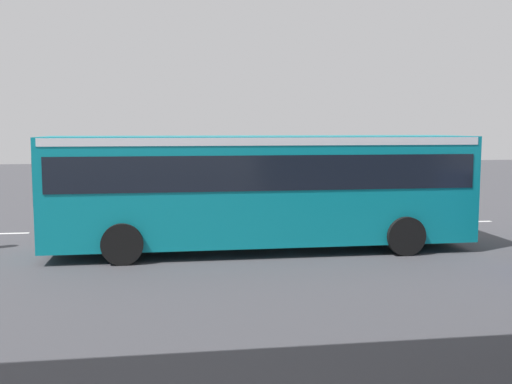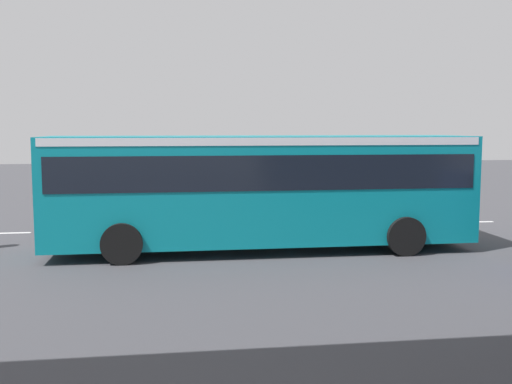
{
  "view_description": "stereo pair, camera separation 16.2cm",
  "coord_description": "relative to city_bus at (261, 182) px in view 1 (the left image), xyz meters",
  "views": [
    {
      "loc": [
        2.65,
        17.69,
        3.4
      ],
      "look_at": [
        0.15,
        1.32,
        1.6
      ],
      "focal_mm": 42.17,
      "sensor_mm": 36.0,
      "label": 1
    },
    {
      "loc": [
        2.49,
        17.71,
        3.4
      ],
      "look_at": [
        0.15,
        1.32,
        1.6
      ],
      "focal_mm": 42.17,
      "sensor_mm": 36.0,
      "label": 2
    }
  ],
  "objects": [
    {
      "name": "city_bus",
      "position": [
        0.0,
        0.0,
        0.0
      ],
      "size": [
        11.54,
        2.85,
        3.15
      ],
      "color": "#0C8493",
      "rests_on": "ground"
    },
    {
      "name": "ground",
      "position": [
        -0.04,
        -1.48,
        -1.88
      ],
      "size": [
        80.0,
        80.0,
        0.0
      ],
      "primitive_type": "plane",
      "color": "#424247"
    },
    {
      "name": "lane_dash_centre",
      "position": [
        -0.04,
        -3.75,
        -1.88
      ],
      "size": [
        2.0,
        0.2,
        0.01
      ],
      "primitive_type": "cube",
      "color": "silver",
      "rests_on": "ground"
    },
    {
      "name": "lane_dash_right",
      "position": [
        3.96,
        -3.75,
        -1.88
      ],
      "size": [
        2.0,
        0.2,
        0.01
      ],
      "primitive_type": "cube",
      "color": "silver",
      "rests_on": "ground"
    },
    {
      "name": "lane_dash_left",
      "position": [
        -4.04,
        -3.75,
        -1.88
      ],
      "size": [
        2.0,
        0.2,
        0.01
      ],
      "primitive_type": "cube",
      "color": "silver",
      "rests_on": "ground"
    },
    {
      "name": "traffic_sign",
      "position": [
        -5.29,
        -6.36,
        0.01
      ],
      "size": [
        0.08,
        0.6,
        2.8
      ],
      "color": "slate",
      "rests_on": "ground"
    },
    {
      "name": "lane_dash_leftmost",
      "position": [
        -8.04,
        -3.75,
        -1.88
      ],
      "size": [
        2.0,
        0.2,
        0.01
      ],
      "primitive_type": "cube",
      "color": "silver",
      "rests_on": "ground"
    }
  ]
}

